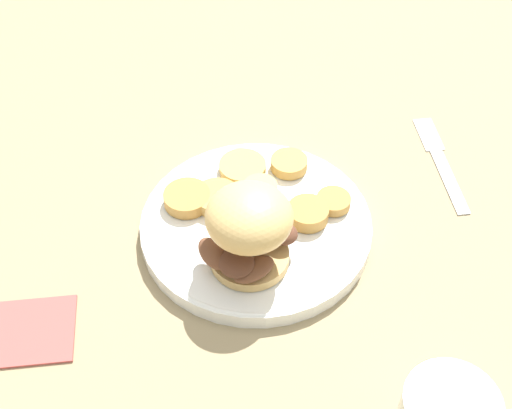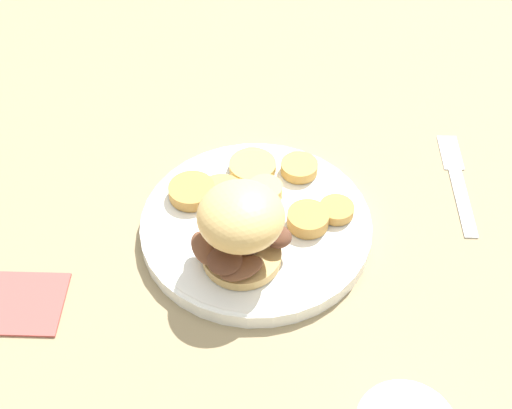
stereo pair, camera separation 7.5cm
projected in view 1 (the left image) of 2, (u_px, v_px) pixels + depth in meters
ground_plane at (256, 232)px, 0.79m from camera, size 4.00×4.00×0.00m
dinner_plate at (256, 226)px, 0.78m from camera, size 0.25×0.25×0.02m
sandwich at (245, 229)px, 0.70m from camera, size 0.09×0.11×0.09m
potato_round_0 at (217, 198)px, 0.78m from camera, size 0.05×0.05×0.01m
potato_round_1 at (243, 167)px, 0.82m from camera, size 0.05×0.05×0.01m
potato_round_2 at (308, 213)px, 0.77m from camera, size 0.04×0.04×0.02m
potato_round_3 at (264, 190)px, 0.79m from camera, size 0.04×0.04×0.01m
potato_round_4 at (289, 164)px, 0.82m from camera, size 0.04×0.04×0.01m
potato_round_5 at (333, 201)px, 0.78m from camera, size 0.04×0.04×0.01m
potato_round_6 at (187, 198)px, 0.78m from camera, size 0.05×0.05×0.01m
fork at (441, 161)px, 0.86m from camera, size 0.17×0.06×0.00m
napkin at (13, 332)px, 0.69m from camera, size 0.10×0.13×0.01m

